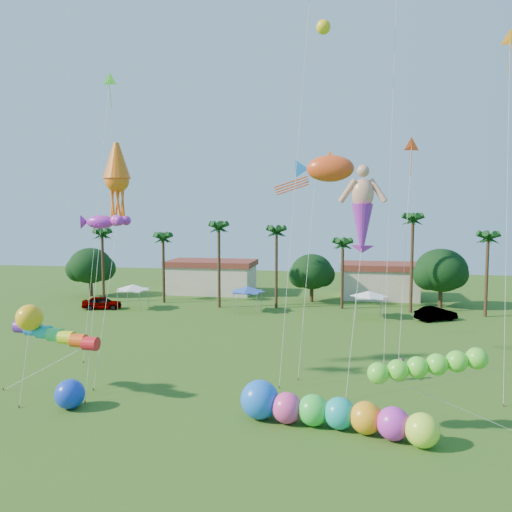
% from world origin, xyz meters
% --- Properties ---
extents(ground, '(160.00, 160.00, 0.00)m').
position_xyz_m(ground, '(0.00, 0.00, 0.00)').
color(ground, '#285116').
rests_on(ground, ground).
extents(tree_line, '(69.46, 8.91, 11.00)m').
position_xyz_m(tree_line, '(3.57, 44.00, 4.28)').
color(tree_line, '#3A2819').
rests_on(tree_line, ground).
extents(buildings_row, '(35.00, 7.00, 4.00)m').
position_xyz_m(buildings_row, '(-3.09, 50.00, 2.00)').
color(buildings_row, beige).
rests_on(buildings_row, ground).
extents(tent_row, '(31.00, 4.00, 0.60)m').
position_xyz_m(tent_row, '(-6.00, 36.33, 2.75)').
color(tent_row, white).
rests_on(tent_row, ground).
extents(car_a, '(4.94, 2.87, 1.58)m').
position_xyz_m(car_a, '(-23.82, 35.36, 0.79)').
color(car_a, '#4C4C54').
rests_on(car_a, ground).
extents(car_b, '(4.80, 3.68, 1.52)m').
position_xyz_m(car_b, '(15.17, 35.89, 0.76)').
color(car_b, '#4C4C54').
rests_on(car_b, ground).
extents(spectator_b, '(0.92, 0.96, 1.57)m').
position_xyz_m(spectator_b, '(9.41, 15.01, 0.78)').
color(spectator_b, gray).
rests_on(spectator_b, ground).
extents(caterpillar_inflatable, '(10.75, 4.14, 2.20)m').
position_xyz_m(caterpillar_inflatable, '(4.62, 6.06, 0.92)').
color(caterpillar_inflatable, '#ED3E96').
rests_on(caterpillar_inflatable, ground).
extents(blue_ball, '(1.76, 1.76, 1.76)m').
position_xyz_m(blue_ball, '(-10.59, 6.11, 0.88)').
color(blue_ball, blue).
rests_on(blue_ball, ground).
extents(rainbow_tube, '(8.42, 2.18, 4.10)m').
position_xyz_m(rainbow_tube, '(-11.43, 7.37, 3.66)').
color(rainbow_tube, red).
rests_on(rainbow_tube, ground).
extents(green_worm, '(10.55, 1.89, 3.88)m').
position_xyz_m(green_worm, '(7.29, 6.18, 3.20)').
color(green_worm, '#5EE633').
rests_on(green_worm, ground).
extents(orange_ball_kite, '(2.00, 2.99, 5.91)m').
position_xyz_m(orange_ball_kite, '(-14.11, 7.57, 5.08)').
color(orange_ball_kite, yellow).
rests_on(orange_ball_kite, ground).
extents(merman_kite, '(2.92, 6.08, 14.46)m').
position_xyz_m(merman_kite, '(6.56, 15.19, 11.51)').
color(merman_kite, tan).
rests_on(merman_kite, ground).
extents(fish_kite, '(5.44, 5.40, 16.12)m').
position_xyz_m(fish_kite, '(4.21, 17.92, 15.00)').
color(fish_kite, '#E34819').
rests_on(fish_kite, ground).
extents(squid_kite, '(2.25, 4.83, 16.72)m').
position_xyz_m(squid_kite, '(-10.51, 12.83, 13.98)').
color(squid_kite, orange).
rests_on(squid_kite, ground).
extents(lobster_kite, '(3.82, 4.92, 11.73)m').
position_xyz_m(lobster_kite, '(-10.59, 10.41, 11.07)').
color(lobster_kite, '#B325BD').
rests_on(lobster_kite, ground).
extents(delta_kite_red, '(1.74, 4.45, 17.31)m').
position_xyz_m(delta_kite_red, '(10.13, 18.61, 16.44)').
color(delta_kite_red, '#EB4C1A').
rests_on(delta_kite_red, ground).
extents(delta_kite_yellow, '(1.30, 3.41, 23.18)m').
position_xyz_m(delta_kite_yellow, '(15.40, 14.23, 22.16)').
color(delta_kite_yellow, orange).
rests_on(delta_kite_yellow, ground).
extents(delta_kite_green, '(1.59, 4.10, 23.15)m').
position_xyz_m(delta_kite_green, '(-13.73, 18.46, 22.14)').
color(delta_kite_green, '#49E034').
rests_on(delta_kite_green, ground).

